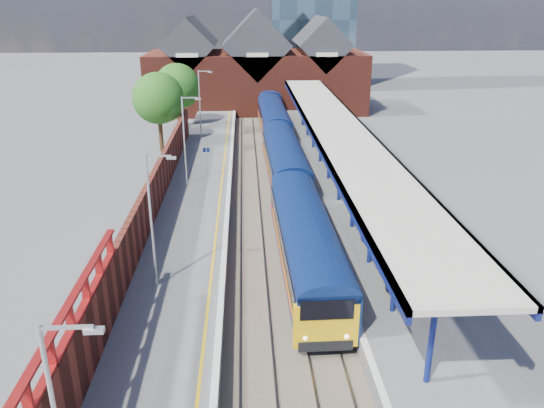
{
  "coord_description": "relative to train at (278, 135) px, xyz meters",
  "views": [
    {
      "loc": [
        -1.83,
        -18.29,
        14.74
      ],
      "look_at": [
        -0.17,
        13.19,
        2.6
      ],
      "focal_mm": 35.0,
      "sensor_mm": 36.0,
      "label": 1
    }
  ],
  "objects": [
    {
      "name": "platform_sign",
      "position": [
        -6.49,
        -9.6,
        0.57
      ],
      "size": [
        0.55,
        0.08,
        2.5
      ],
      "color": "#A5A8AA",
      "rests_on": "left_platform"
    },
    {
      "name": "ballast_bed",
      "position": [
        -1.49,
        -13.6,
        -2.09
      ],
      "size": [
        6.0,
        76.0,
        0.06
      ],
      "primitive_type": "cube",
      "color": "#473D33",
      "rests_on": "ground"
    },
    {
      "name": "parked_car_dark",
      "position": [
        5.52,
        -29.16,
        -0.56
      ],
      "size": [
        4.15,
        2.45,
        1.13
      ],
      "primitive_type": "imported",
      "rotation": [
        0.0,
        0.0,
        1.33
      ],
      "color": "black",
      "rests_on": "right_platform"
    },
    {
      "name": "canopy",
      "position": [
        3.99,
        -11.65,
        3.13
      ],
      "size": [
        4.5,
        52.0,
        4.48
      ],
      "color": "navy",
      "rests_on": "right_platform"
    },
    {
      "name": "ground",
      "position": [
        -1.49,
        -3.6,
        -2.12
      ],
      "size": [
        240.0,
        240.0,
        0.0
      ],
      "primitive_type": "plane",
      "color": "#5B5B5E",
      "rests_on": "ground"
    },
    {
      "name": "brick_wall",
      "position": [
        -9.59,
        -20.06,
        0.33
      ],
      "size": [
        0.35,
        50.0,
        3.86
      ],
      "color": "#582017",
      "rests_on": "left_platform"
    },
    {
      "name": "parked_car_blue",
      "position": [
        5.56,
        -22.96,
        -0.57
      ],
      "size": [
        4.24,
        2.52,
        1.11
      ],
      "primitive_type": "imported",
      "rotation": [
        0.0,
        0.0,
        1.39
      ],
      "color": "navy",
      "rests_on": "right_platform"
    },
    {
      "name": "lamp_post_d",
      "position": [
        -7.86,
        4.4,
        2.87
      ],
      "size": [
        1.48,
        0.18,
        7.0
      ],
      "color": "#A5A8AA",
      "rests_on": "left_platform"
    },
    {
      "name": "yellow_line",
      "position": [
        -5.24,
        -13.6,
        -1.12
      ],
      "size": [
        0.14,
        76.0,
        0.01
      ],
      "primitive_type": "cube",
      "color": "yellow",
      "rests_on": "left_platform"
    },
    {
      "name": "station_building",
      "position": [
        -1.49,
        24.4,
        3.33
      ],
      "size": [
        30.0,
        12.12,
        13.78
      ],
      "color": "#582017",
      "rests_on": "ground"
    },
    {
      "name": "lamp_post_c",
      "position": [
        -7.86,
        -11.6,
        2.87
      ],
      "size": [
        1.48,
        0.18,
        7.0
      ],
      "color": "#A5A8AA",
      "rests_on": "left_platform"
    },
    {
      "name": "parked_car_silver",
      "position": [
        7.01,
        -23.63,
        -0.49
      ],
      "size": [
        3.93,
        1.72,
        1.26
      ],
      "primitive_type": "imported",
      "rotation": [
        0.0,
        0.0,
        1.47
      ],
      "color": "#A2A2A6",
      "rests_on": "right_platform"
    },
    {
      "name": "coping_left",
      "position": [
        -4.64,
        -13.6,
        -1.1
      ],
      "size": [
        0.3,
        76.0,
        0.05
      ],
      "primitive_type": "cube",
      "color": "silver",
      "rests_on": "left_platform"
    },
    {
      "name": "tree_near",
      "position": [
        -11.84,
        2.31,
        3.23
      ],
      "size": [
        5.2,
        5.2,
        8.1
      ],
      "color": "#382314",
      "rests_on": "ground"
    },
    {
      "name": "left_platform",
      "position": [
        -6.99,
        -13.6,
        -1.62
      ],
      "size": [
        5.0,
        76.0,
        1.0
      ],
      "primitive_type": "cube",
      "color": "#565659",
      "rests_on": "ground"
    },
    {
      "name": "tree_far",
      "position": [
        -10.84,
        10.31,
        3.23
      ],
      "size": [
        5.2,
        5.2,
        8.1
      ],
      "color": "#382314",
      "rests_on": "ground"
    },
    {
      "name": "lamp_post_b",
      "position": [
        -7.86,
        -27.6,
        2.87
      ],
      "size": [
        1.48,
        0.18,
        7.0
      ],
      "color": "#A5A8AA",
      "rests_on": "left_platform"
    },
    {
      "name": "right_platform",
      "position": [
        4.51,
        -13.6,
        -1.62
      ],
      "size": [
        6.0,
        76.0,
        1.0
      ],
      "primitive_type": "cube",
      "color": "#565659",
      "rests_on": "ground"
    },
    {
      "name": "train",
      "position": [
        0.0,
        0.0,
        0.0
      ],
      "size": [
        3.07,
        65.94,
        3.45
      ],
      "color": "#0B1D51",
      "rests_on": "ground"
    },
    {
      "name": "coping_right",
      "position": [
        1.66,
        -13.6,
        -1.1
      ],
      "size": [
        0.3,
        76.0,
        0.05
      ],
      "primitive_type": "cube",
      "color": "silver",
      "rests_on": "right_platform"
    },
    {
      "name": "rails",
      "position": [
        -1.49,
        -13.6,
        -2.0
      ],
      "size": [
        4.51,
        76.0,
        0.14
      ],
      "color": "slate",
      "rests_on": "ground"
    }
  ]
}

